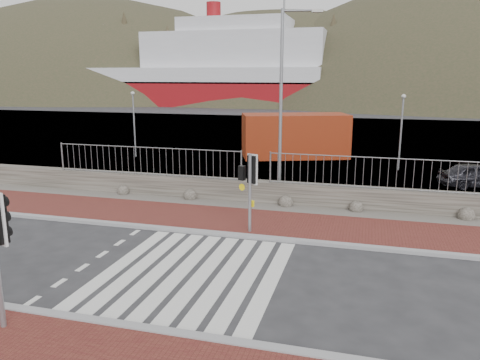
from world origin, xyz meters
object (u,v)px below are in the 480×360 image
(car_a, at_px, (476,175))
(streetlight, at_px, (284,96))
(ferry, at_px, (200,73))
(traffic_signal_far, at_px, (249,176))
(shipping_container, at_px, (295,136))

(car_a, bearing_deg, streetlight, 99.90)
(ferry, distance_m, traffic_signal_far, 69.32)
(traffic_signal_far, xyz_separation_m, car_a, (8.59, 9.16, -1.36))
(shipping_container, bearing_deg, ferry, 96.10)
(streetlight, height_order, shipping_container, streetlight)
(traffic_signal_far, height_order, streetlight, streetlight)
(ferry, relative_size, traffic_signal_far, 18.75)
(shipping_container, height_order, car_a, shipping_container)
(traffic_signal_far, bearing_deg, car_a, -109.81)
(streetlight, relative_size, car_a, 2.30)
(traffic_signal_far, height_order, car_a, traffic_signal_far)
(traffic_signal_far, distance_m, car_a, 12.63)
(shipping_container, bearing_deg, streetlight, -104.17)
(traffic_signal_far, xyz_separation_m, shipping_container, (-0.85, 15.08, -0.57))
(traffic_signal_far, distance_m, streetlight, 5.24)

